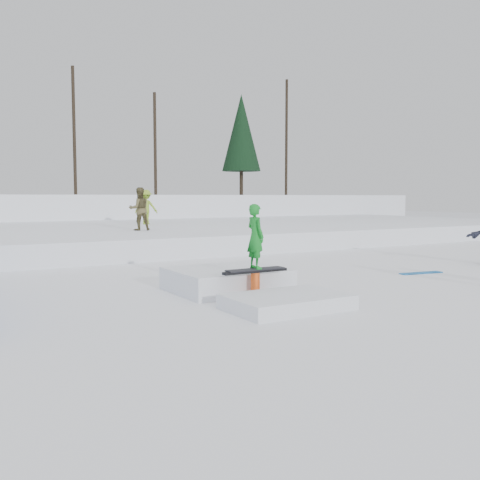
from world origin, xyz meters
TOP-DOWN VIEW (x-y plane):
  - ground at (0.00, 0.00)m, footprint 120.00×120.00m
  - snow_berm at (0.00, 30.00)m, footprint 60.00×14.00m
  - snow_midrise at (0.00, 16.00)m, footprint 50.00×18.00m
  - treeline at (6.18, 28.28)m, footprint 40.24×4.22m
  - walker_olive at (1.24, 11.89)m, footprint 0.97×0.78m
  - walker_ygreen at (3.35, 16.69)m, footprint 1.37×1.21m
  - loose_board_teal at (5.78, 0.36)m, footprint 1.43×0.50m
  - jib_rail_feature at (-0.61, 0.03)m, footprint 2.60×4.40m

SIDE VIEW (x-z plane):
  - ground at x=0.00m, z-range 0.00..0.00m
  - loose_board_teal at x=5.78m, z-range 0.00..0.03m
  - jib_rail_feature at x=-0.61m, z-range -0.75..1.36m
  - snow_midrise at x=0.00m, z-range 0.00..0.80m
  - snow_berm at x=0.00m, z-range 0.00..2.40m
  - walker_ygreen at x=3.35m, z-range 0.80..2.64m
  - walker_olive at x=1.24m, z-range 0.80..2.68m
  - treeline at x=6.18m, z-range 2.20..12.70m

